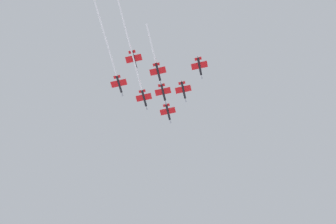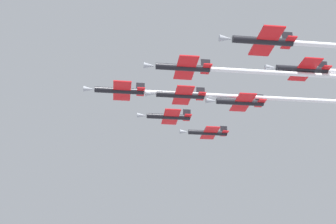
% 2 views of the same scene
% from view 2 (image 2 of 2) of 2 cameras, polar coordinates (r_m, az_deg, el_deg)
% --- Properties ---
extents(jet_lead, '(31.43, 55.19, 2.75)m').
position_cam_2_polar(jet_lead, '(98.85, 3.68, 2.23)').
color(jet_lead, black).
extents(jet_port_inner, '(27.48, 47.98, 2.75)m').
position_cam_2_polar(jet_port_inner, '(90.20, 10.40, 5.09)').
color(jet_port_inner, black).
extents(jet_starboard_inner, '(10.01, 12.68, 2.75)m').
position_cam_2_polar(jet_starboard_inner, '(108.85, -0.09, -0.58)').
color(jet_starboard_inner, black).
extents(jet_port_outer, '(10.01, 12.68, 2.75)m').
position_cam_2_polar(jet_port_outer, '(98.11, 1.41, 2.16)').
color(jet_port_outer, black).
extents(jet_center_rear, '(10.01, 12.68, 2.75)m').
position_cam_2_polar(jet_center_rear, '(122.04, 4.91, -2.62)').
color(jet_center_rear, black).
extents(jet_port_trail, '(10.01, 12.68, 2.75)m').
position_cam_2_polar(jet_port_trail, '(100.26, 8.95, 1.25)').
color(jet_port_trail, black).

